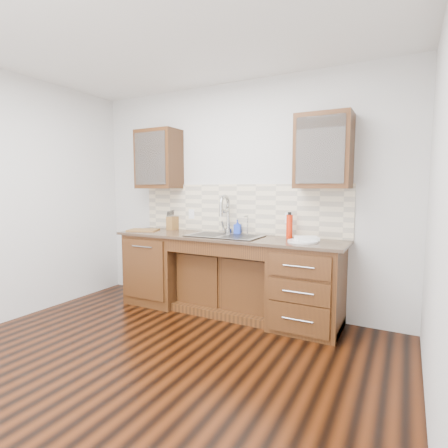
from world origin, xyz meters
The scene contains 25 objects.
ground centered at (0.00, 0.00, -0.05)m, with size 4.00×3.50×0.10m, color #381506.
ceiling centered at (0.00, 0.00, 2.75)m, with size 4.00×3.50×0.10m, color white.
wall_back centered at (0.00, 1.80, 1.35)m, with size 4.00×0.10×2.70m, color silver.
base_cabinet_left centered at (-0.95, 1.44, 0.44)m, with size 0.70×0.62×0.88m, color #593014.
base_cabinet_center centered at (0.00, 1.53, 0.35)m, with size 1.20×0.44×0.70m, color #593014.
base_cabinet_right centered at (0.95, 1.44, 0.44)m, with size 0.70×0.62×0.88m, color #593014.
countertop centered at (0.00, 1.43, 0.90)m, with size 2.70×0.65×0.03m, color #84705B.
backsplash centered at (0.00, 1.74, 1.21)m, with size 2.70×0.02×0.59m, color beige.
sink centered at (0.00, 1.41, 0.83)m, with size 0.84×0.46×0.19m, color #9E9EA5.
faucet centered at (-0.07, 1.64, 1.11)m, with size 0.04×0.04×0.40m, color #999993.
filter_tap centered at (0.18, 1.65, 1.03)m, with size 0.02×0.02×0.24m, color #999993.
upper_cabinet_left centered at (-1.05, 1.58, 1.83)m, with size 0.55×0.34×0.75m, color #593014.
upper_cabinet_right centered at (1.05, 1.58, 1.83)m, with size 0.55×0.34×0.75m, color #593014.
outlet_left centered at (-0.65, 1.73, 1.12)m, with size 0.08×0.01×0.12m, color white.
outlet_right centered at (0.65, 1.73, 1.12)m, with size 0.08×0.01×0.12m, color white.
soap_bottle centered at (0.05, 1.66, 0.99)m, with size 0.08×0.08×0.17m, color #1B38BC.
water_bottle centered at (0.70, 1.60, 1.04)m, with size 0.07×0.07×0.26m, color red.
plate centered at (0.91, 1.39, 0.92)m, with size 0.31×0.31×0.02m, color white.
dish_towel centered at (0.93, 1.45, 0.94)m, with size 0.23×0.16×0.04m, color white.
knife_block centered at (-0.90, 1.65, 1.00)m, with size 0.09×0.15×0.17m, color brown.
cutting_board centered at (-1.16, 1.38, 0.92)m, with size 0.37×0.26×0.02m, color brown.
cup_left_a centered at (-1.18, 1.58, 1.77)m, with size 0.12×0.12×0.10m, color white.
cup_left_b centered at (-0.95, 1.58, 1.77)m, with size 0.10×0.10×0.09m, color white.
cup_right_a centered at (0.91, 1.58, 1.78)m, with size 0.13×0.13×0.10m, color silver.
cup_right_b centered at (1.12, 1.58, 1.77)m, with size 0.11×0.11×0.10m, color white.
Camera 1 is at (1.83, -2.07, 1.45)m, focal length 28.00 mm.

